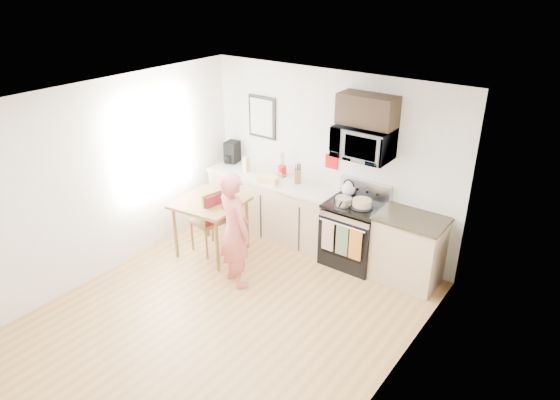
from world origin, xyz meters
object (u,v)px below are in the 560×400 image
Objects in this scene: person at (234,230)px; range at (353,235)px; dining_table at (210,207)px; chair at (214,213)px; microwave at (364,143)px; cake at (362,204)px.

range is at bearing -107.33° from person.
range is 1.30× the size of dining_table.
range is 1.99m from chair.
dining_table is at bearing -151.36° from range.
range is 1.13× the size of chair.
microwave is 2.31m from chair.
microwave is 0.48× the size of person.
person is 1.73m from cake.
microwave is at bearing 90.06° from range.
person is at bearing -26.15° from dining_table.
person is at bearing -17.14° from chair.
range reaches higher than cake.
chair is (-0.72, 0.38, -0.13)m from person.
person is at bearing -130.51° from cake.
cake is (1.83, 0.93, 0.31)m from chair.
chair is at bearing -153.07° from cake.
person reaches higher than dining_table.
dining_table is 0.87× the size of chair.
range is at bearing 156.00° from cake.
dining_table is 2.85× the size of cake.
dining_table is (-1.78, -0.97, 0.30)m from range.
range is at bearing 40.45° from chair.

